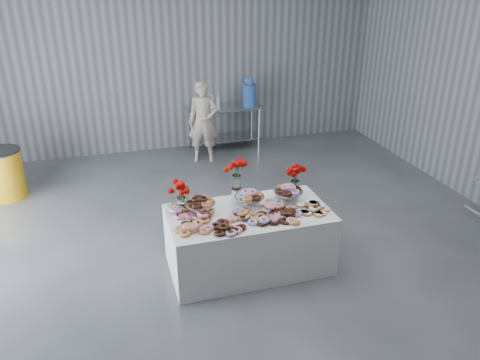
# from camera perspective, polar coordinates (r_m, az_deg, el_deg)

# --- Properties ---
(ground) EXTENTS (9.00, 9.00, 0.00)m
(ground) POSITION_cam_1_polar(r_m,az_deg,el_deg) (5.81, 0.37, -10.85)
(ground) COLOR #373A3F
(ground) RESTS_ON ground
(room_walls) EXTENTS (8.04, 9.04, 4.02)m
(room_walls) POSITION_cam_1_polar(r_m,az_deg,el_deg) (4.80, -3.04, 15.78)
(room_walls) COLOR gray
(room_walls) RESTS_ON ground
(display_table) EXTENTS (1.91, 1.02, 0.75)m
(display_table) POSITION_cam_1_polar(r_m,az_deg,el_deg) (5.68, 1.08, -7.27)
(display_table) COLOR white
(display_table) RESTS_ON ground
(prep_table) EXTENTS (1.50, 0.60, 0.90)m
(prep_table) POSITION_cam_1_polar(r_m,az_deg,el_deg) (9.33, -1.94, 7.33)
(prep_table) COLOR silver
(prep_table) RESTS_ON ground
(donut_mounds) EXTENTS (1.81, 0.82, 0.09)m
(donut_mounds) POSITION_cam_1_polar(r_m,az_deg,el_deg) (5.43, 1.27, -3.76)
(donut_mounds) COLOR #BF7146
(donut_mounds) RESTS_ON display_table
(cake_stand_left) EXTENTS (0.36, 0.36, 0.17)m
(cake_stand_left) POSITION_cam_1_polar(r_m,az_deg,el_deg) (5.43, -4.90, -2.69)
(cake_stand_left) COLOR silver
(cake_stand_left) RESTS_ON display_table
(cake_stand_mid) EXTENTS (0.36, 0.36, 0.17)m
(cake_stand_mid) POSITION_cam_1_polar(r_m,az_deg,el_deg) (5.57, 1.14, -1.89)
(cake_stand_mid) COLOR silver
(cake_stand_mid) RESTS_ON display_table
(cake_stand_right) EXTENTS (0.36, 0.36, 0.17)m
(cake_stand_right) POSITION_cam_1_polar(r_m,az_deg,el_deg) (5.73, 5.91, -1.25)
(cake_stand_right) COLOR silver
(cake_stand_right) RESTS_ON display_table
(danish_pile) EXTENTS (0.48, 0.48, 0.11)m
(danish_pile) POSITION_cam_1_polar(r_m,az_deg,el_deg) (5.60, 8.93, -3.04)
(danish_pile) COLOR white
(danish_pile) RESTS_ON display_table
(bouquet_left) EXTENTS (0.26, 0.26, 0.42)m
(bouquet_left) POSITION_cam_1_polar(r_m,az_deg,el_deg) (5.42, -7.25, -1.03)
(bouquet_left) COLOR white
(bouquet_left) RESTS_ON display_table
(bouquet_right) EXTENTS (0.26, 0.26, 0.42)m
(bouquet_right) POSITION_cam_1_polar(r_m,az_deg,el_deg) (5.84, 6.79, 0.93)
(bouquet_right) COLOR white
(bouquet_right) RESTS_ON display_table
(bouquet_center) EXTENTS (0.26, 0.26, 0.57)m
(bouquet_center) POSITION_cam_1_polar(r_m,az_deg,el_deg) (5.61, -0.43, 1.03)
(bouquet_center) COLOR silver
(bouquet_center) RESTS_ON display_table
(water_jug) EXTENTS (0.28, 0.28, 0.55)m
(water_jug) POSITION_cam_1_polar(r_m,az_deg,el_deg) (9.32, 1.05, 10.70)
(water_jug) COLOR #4076DC
(water_jug) RESTS_ON prep_table
(drink_bottles) EXTENTS (0.54, 0.08, 0.27)m
(drink_bottles) POSITION_cam_1_polar(r_m,az_deg,el_deg) (9.05, -3.80, 9.49)
(drink_bottles) COLOR #268C33
(drink_bottles) RESTS_ON prep_table
(person) EXTENTS (0.62, 0.48, 1.52)m
(person) POSITION_cam_1_polar(r_m,az_deg,el_deg) (8.76, -4.50, 7.09)
(person) COLOR #CC8C93
(person) RESTS_ON ground
(trash_barrel) EXTENTS (0.62, 0.62, 0.80)m
(trash_barrel) POSITION_cam_1_polar(r_m,az_deg,el_deg) (8.25, -26.84, 0.66)
(trash_barrel) COLOR yellow
(trash_barrel) RESTS_ON ground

